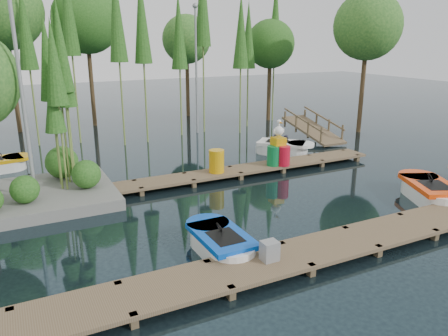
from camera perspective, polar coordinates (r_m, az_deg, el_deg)
name	(u,v)px	position (r m, az deg, el deg)	size (l,w,h in m)	color
ground_plane	(217,205)	(14.85, -0.86, -4.81)	(90.00, 90.00, 0.00)	#1C2D34
near_dock	(296,255)	(11.24, 9.38, -11.19)	(18.00, 1.50, 0.50)	brown
far_dock	(213,174)	(17.31, -1.49, -0.84)	(15.00, 1.20, 0.50)	brown
tree_screen	(85,23)	(23.39, -17.75, 17.61)	(34.42, 18.53, 10.31)	#45321D
lamp_island	(20,78)	(15.00, -25.12, 10.62)	(0.30, 0.30, 7.25)	gray
lamp_rear	(196,59)	(25.52, -3.67, 14.02)	(0.30, 0.30, 7.25)	gray
ramp	(313,129)	(24.65, 11.52, 5.01)	(1.50, 3.94, 1.49)	brown
boat_blue	(221,243)	(11.63, -0.43, -9.81)	(1.22, 2.66, 0.89)	white
boat_red	(430,192)	(16.81, 25.27, -2.82)	(2.46, 3.30, 1.01)	white
boat_white_far	(283,148)	(21.42, 7.67, 2.66)	(2.92, 2.90, 1.34)	white
utility_cabinet	(270,251)	(10.70, 5.98, -10.71)	(0.40, 0.34, 0.49)	gray
yellow_barrel	(217,161)	(17.23, -0.98, 0.90)	(0.61, 0.61, 0.91)	#D3960B
drum_cluster	(279,151)	(18.45, 7.22, 2.18)	(1.10, 1.01, 1.90)	#0C6D33
seagull_post	(272,152)	(18.46, 6.33, 2.03)	(0.46, 0.25, 0.74)	gray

